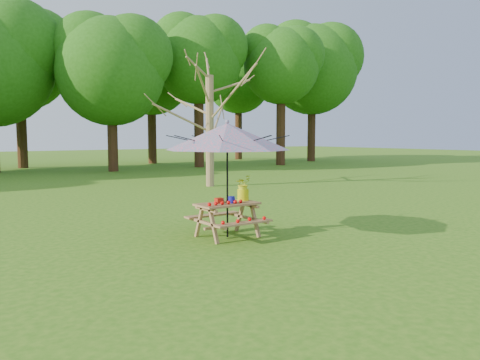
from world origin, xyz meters
TOP-DOWN VIEW (x-y plane):
  - ground at (0.00, 0.00)m, footprint 120.00×120.00m
  - bare_tree at (8.05, 11.54)m, footprint 6.82×6.82m
  - picnic_table at (3.48, 3.53)m, footprint 1.20×1.32m
  - patio_umbrella at (3.48, 3.53)m, footprint 2.59×2.59m
  - produce_bins at (3.45, 3.58)m, footprint 0.34×0.40m
  - tomatoes_row at (3.33, 3.35)m, footprint 0.77×0.13m
  - flower_bucket at (3.94, 3.65)m, footprint 0.37×0.34m

SIDE VIEW (x-z plane):
  - ground at x=0.00m, z-range 0.00..0.00m
  - picnic_table at x=3.48m, z-range -0.01..0.66m
  - tomatoes_row at x=3.33m, z-range 0.67..0.74m
  - produce_bins at x=3.45m, z-range 0.66..0.79m
  - flower_bucket at x=3.94m, z-range 0.69..1.20m
  - patio_umbrella at x=3.48m, z-range 0.81..3.09m
  - bare_tree at x=8.05m, z-range 1.06..10.96m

